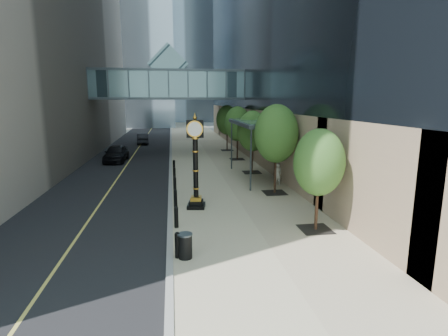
{
  "coord_description": "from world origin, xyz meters",
  "views": [
    {
      "loc": [
        -2.78,
        -11.37,
        5.89
      ],
      "look_at": [
        -0.01,
        7.22,
        2.22
      ],
      "focal_mm": 28.0,
      "sensor_mm": 36.0,
      "label": 1
    }
  ],
  "objects": [
    {
      "name": "ground",
      "position": [
        0.0,
        0.0,
        0.0
      ],
      "size": [
        320.0,
        320.0,
        0.0
      ],
      "primitive_type": "plane",
      "color": "gray",
      "rests_on": "ground"
    },
    {
      "name": "road",
      "position": [
        -7.0,
        40.0,
        0.01
      ],
      "size": [
        8.0,
        180.0,
        0.02
      ],
      "primitive_type": "cube",
      "color": "black",
      "rests_on": "ground"
    },
    {
      "name": "sidewalk",
      "position": [
        1.0,
        40.0,
        0.03
      ],
      "size": [
        8.0,
        180.0,
        0.06
      ],
      "primitive_type": "cube",
      "color": "#B5AA8B",
      "rests_on": "ground"
    },
    {
      "name": "curb",
      "position": [
        -3.0,
        40.0,
        0.04
      ],
      "size": [
        0.25,
        180.0,
        0.07
      ],
      "primitive_type": "cube",
      "color": "gray",
      "rests_on": "ground"
    },
    {
      "name": "distant_tower_c",
      "position": [
        -6.0,
        120.0,
        32.5
      ],
      "size": [
        22.0,
        22.0,
        65.0
      ],
      "primitive_type": "cube",
      "color": "silver",
      "rests_on": "ground"
    },
    {
      "name": "skywalk",
      "position": [
        -3.0,
        28.0,
        7.71
      ],
      "size": [
        17.0,
        4.2,
        5.8
      ],
      "color": "#44626E",
      "rests_on": "ground"
    },
    {
      "name": "entrance_canopy",
      "position": [
        3.48,
        14.0,
        4.19
      ],
      "size": [
        3.0,
        8.0,
        4.38
      ],
      "color": "#383F44",
      "rests_on": "ground"
    },
    {
      "name": "bollard_row",
      "position": [
        -2.7,
        9.0,
        0.51
      ],
      "size": [
        0.2,
        16.2,
        0.9
      ],
      "color": "black",
      "rests_on": "sidewalk"
    },
    {
      "name": "street_trees",
      "position": [
        3.6,
        16.58,
        3.56
      ],
      "size": [
        2.72,
        28.4,
        5.6
      ],
      "color": "black",
      "rests_on": "sidewalk"
    },
    {
      "name": "street_clock",
      "position": [
        -1.57,
        7.12,
        2.24
      ],
      "size": [
        1.08,
        1.08,
        5.02
      ],
      "rotation": [
        0.0,
        0.0,
        -0.17
      ],
      "color": "black",
      "rests_on": "sidewalk"
    },
    {
      "name": "trash_bin",
      "position": [
        -2.41,
        0.93,
        0.51
      ],
      "size": [
        0.53,
        0.53,
        0.9
      ],
      "primitive_type": "cylinder",
      "rotation": [
        0.0,
        0.0,
        -0.03
      ],
      "color": "black",
      "rests_on": "sidewalk"
    },
    {
      "name": "pedestrian",
      "position": [
        4.39,
        11.51,
        0.84
      ],
      "size": [
        0.6,
        0.42,
        1.55
      ],
      "primitive_type": "imported",
      "rotation": [
        0.0,
        0.0,
        3.24
      ],
      "color": "beige",
      "rests_on": "sidewalk"
    },
    {
      "name": "car_near",
      "position": [
        -8.18,
        23.19,
        0.83
      ],
      "size": [
        2.14,
        4.86,
        1.63
      ],
      "primitive_type": "imported",
      "rotation": [
        0.0,
        0.0,
        -0.04
      ],
      "color": "black",
      "rests_on": "road"
    },
    {
      "name": "car_far",
      "position": [
        -6.77,
        37.22,
        0.72
      ],
      "size": [
        1.81,
        4.33,
        1.39
      ],
      "primitive_type": "imported",
      "rotation": [
        0.0,
        0.0,
        3.22
      ],
      "color": "black",
      "rests_on": "road"
    }
  ]
}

